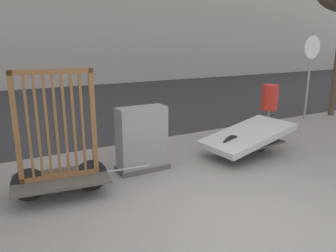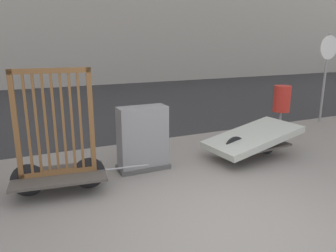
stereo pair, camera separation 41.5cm
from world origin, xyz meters
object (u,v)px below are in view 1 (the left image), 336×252
Objects in this scene: utility_cabinet at (142,141)px; bike_cart_with_mattress at (248,137)px; bike_cart_with_bedframe at (59,157)px; sign_post at (310,63)px; trash_bin at (270,97)px.

bike_cart_with_mattress is at bearing -8.85° from utility_cabinet.
bike_cart_with_mattress is (3.55, 0.00, -0.22)m from bike_cart_with_bedframe.
sign_post reaches higher than utility_cabinet.
bike_cart_with_bedframe is at bearing 174.79° from bike_cart_with_mattress.
utility_cabinet is (-2.11, 0.33, 0.14)m from bike_cart_with_mattress.
utility_cabinet is at bearing -168.14° from sign_post.
trash_bin is (5.70, 1.54, 0.15)m from bike_cart_with_bedframe.
bike_cart_with_bedframe is at bearing -167.11° from utility_cabinet.
bike_cart_with_mattress is 2.14m from utility_cabinet.
bike_cart_with_bedframe is 7.38m from sign_post.
bike_cart_with_mattress is at bearing 6.82° from bike_cart_with_bedframe.
sign_post is (3.60, 1.53, 1.21)m from bike_cart_with_mattress.
utility_cabinet is 0.47× the size of sign_post.
bike_cart_with_mattress is at bearing -144.38° from trash_bin.
bike_cart_with_bedframe reaches higher than bike_cart_with_mattress.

